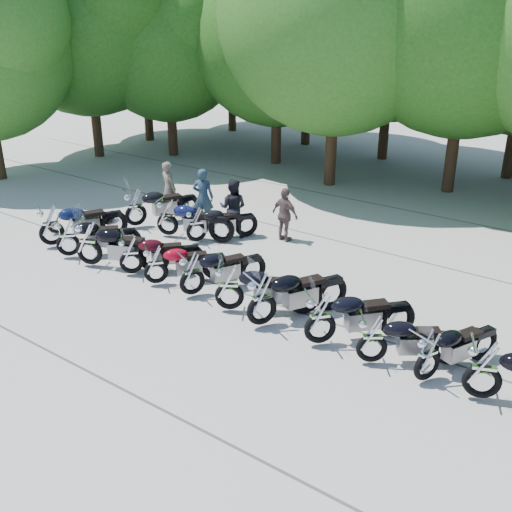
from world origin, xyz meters
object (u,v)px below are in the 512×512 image
Objects in this scene: motorcycle_6 at (229,286)px; rider_2 at (285,215)px; motorcycle_5 at (192,272)px; motorcycle_1 at (67,236)px; motorcycle_13 at (135,207)px; motorcycle_3 at (131,253)px; motorcycle_4 at (156,263)px; motorcycle_9 at (373,338)px; motorcycle_2 at (88,242)px; rider_0 at (169,188)px; motorcycle_11 at (484,369)px; motorcycle_14 at (167,216)px; rider_1 at (233,208)px; motorcycle_7 at (262,298)px; motorcycle_8 at (321,317)px; motorcycle_15 at (196,223)px; motorcycle_10 at (428,354)px; rider_3 at (203,197)px; motorcycle_0 at (51,224)px.

motorcycle_6 is 4.77m from rider_2.
motorcycle_5 is at bearing 102.00° from rider_2.
motorcycle_1 is 0.92× the size of motorcycle_13.
motorcycle_3 is at bearing 25.47° from motorcycle_5.
motorcycle_9 reaches higher than motorcycle_4.
motorcycle_2 is 4.73m from rider_0.
motorcycle_11 reaches higher than motorcycle_3.
motorcycle_9 is 1.18× the size of rider_0.
rider_0 is at bearing 11.16° from rider_2.
motorcycle_3 is at bearing -176.30° from motorcycle_14.
motorcycle_2 reaches higher than motorcycle_1.
rider_1 is (1.52, 1.29, 0.21)m from motorcycle_14.
rider_2 reaches higher than motorcycle_5.
motorcycle_7 is 5.30m from rider_2.
rider_1 is at bearing -80.34° from motorcycle_1.
motorcycle_8 reaches higher than motorcycle_1.
motorcycle_15 is at bearing -83.65° from motorcycle_1.
motorcycle_1 is at bearing 87.19° from motorcycle_15.
motorcycle_7 reaches higher than motorcycle_8.
motorcycle_10 is at bearing -155.35° from motorcycle_5.
rider_2 is at bearing -69.69° from motorcycle_3.
motorcycle_14 is (-5.56, 2.80, -0.03)m from motorcycle_7.
motorcycle_13 is (-8.40, 2.73, 0.02)m from motorcycle_8.
rider_3 is at bearing -174.36° from rider_0.
motorcycle_4 is 4.62m from rider_3.
motorcycle_3 is 0.91× the size of motorcycle_11.
motorcycle_2 is (2.03, -0.28, 0.01)m from motorcycle_0.
motorcycle_8 is 7.50m from motorcycle_14.
motorcycle_5 is 1.06× the size of motorcycle_9.
motorcycle_6 is (1.21, -0.07, 0.02)m from motorcycle_5.
motorcycle_4 is 6.00m from motorcycle_9.
motorcycle_5 is at bearing 162.86° from motorcycle_15.
rider_3 reaches higher than motorcycle_6.
rider_0 reaches higher than motorcycle_0.
rider_2 is at bearing -166.47° from rider_0.
motorcycle_0 reaches higher than motorcycle_7.
motorcycle_15 is at bearing 50.28° from motorcycle_11.
motorcycle_13 reaches higher than motorcycle_8.
motorcycle_10 is (4.73, -0.01, -0.06)m from motorcycle_6.
motorcycle_0 is at bearing 25.59° from motorcycle_5.
motorcycle_13 is at bearing 35.76° from motorcycle_15.
motorcycle_9 is 1.20× the size of rider_1.
rider_2 is (4.13, 4.69, 0.17)m from motorcycle_1.
motorcycle_14 reaches higher than motorcycle_1.
motorcycle_1 is at bearing 51.07° from rider_3.
rider_1 reaches higher than motorcycle_6.
motorcycle_8 is at bearing -124.76° from motorcycle_6.
motorcycle_4 is 3.01m from motorcycle_15.
motorcycle_8 is at bearing 122.85° from rider_1.
rider_2 is at bearing -15.08° from motorcycle_6.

